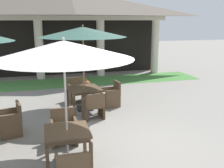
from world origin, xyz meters
TOP-DOWN VIEW (x-y plane):
  - ground_plane at (0.00, 0.00)m, footprint 60.00×60.00m
  - background_pavilion at (0.00, 8.47)m, footprint 10.75×3.08m
  - lawn_strip at (0.00, 7.06)m, footprint 12.55×2.15m
  - patio_table_near_foreground at (-1.25, -0.57)m, footprint 0.94×0.94m
  - patio_umbrella_near_foreground at (-1.25, -0.57)m, footprint 2.74×2.74m
  - patio_chair_near_foreground_north at (-1.23, 0.44)m, footprint 0.63×0.57m
  - patio_chair_mid_left_east at (-2.51, 1.31)m, footprint 0.66×0.71m
  - patio_table_mid_right at (-0.29, 2.86)m, footprint 1.13×1.13m
  - patio_umbrella_mid_right at (-0.29, 2.86)m, footprint 2.81×2.81m
  - patio_chair_mid_right_north at (-0.40, 3.84)m, footprint 0.66×0.64m
  - patio_chair_mid_right_east at (0.69, 2.97)m, footprint 0.62×0.61m
  - patio_chair_mid_right_south at (-0.18, 1.89)m, footprint 0.66×0.58m
  - terracotta_urn at (0.28, 5.62)m, footprint 0.35×0.35m

SIDE VIEW (x-z plane):
  - ground_plane at x=0.00m, z-range 0.00..0.00m
  - lawn_strip at x=0.00m, z-range 0.00..0.01m
  - terracotta_urn at x=0.28m, z-range -0.04..0.42m
  - patio_chair_near_foreground_north at x=-1.23m, z-range -0.02..0.81m
  - patio_chair_mid_right_east at x=0.69m, z-range -0.04..0.83m
  - patio_chair_mid_right_south at x=-0.18m, z-range -0.01..0.81m
  - patio_chair_mid_left_east at x=-2.51m, z-range -0.02..0.83m
  - patio_chair_mid_right_north at x=-0.40m, z-range -0.02..0.85m
  - patio_table_near_foreground at x=-1.25m, z-range 0.27..1.02m
  - patio_table_mid_right at x=-0.29m, z-range 0.28..1.03m
  - patio_umbrella_near_foreground at x=-1.25m, z-range 1.06..3.70m
  - patio_umbrella_mid_right at x=-0.29m, z-range 1.16..3.97m
  - background_pavilion at x=0.00m, z-range 1.24..5.68m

